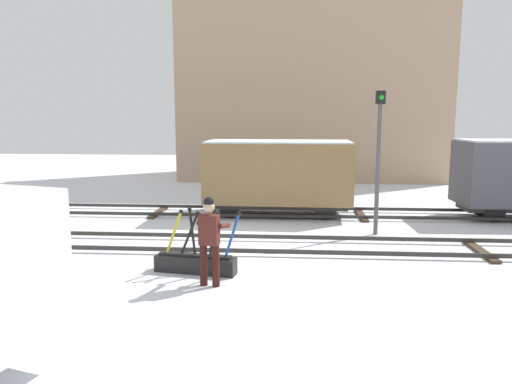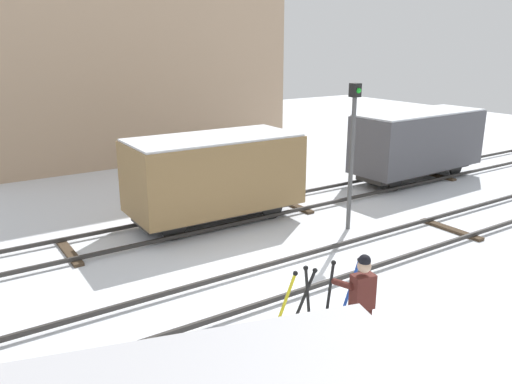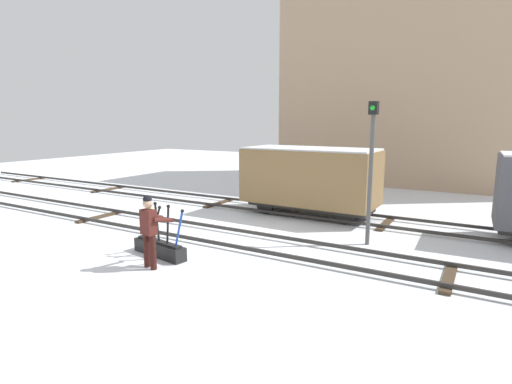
% 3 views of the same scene
% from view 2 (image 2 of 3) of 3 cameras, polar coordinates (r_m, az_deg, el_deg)
% --- Properties ---
extents(ground_plane, '(60.00, 60.00, 0.00)m').
position_cam_2_polar(ground_plane, '(11.50, 2.98, -10.02)').
color(ground_plane, silver).
extents(track_main_line, '(44.00, 1.94, 0.18)m').
position_cam_2_polar(track_main_line, '(11.45, 2.98, -9.52)').
color(track_main_line, '#2D2B28').
rests_on(track_main_line, ground_plane).
extents(track_siding_near, '(44.00, 1.94, 0.18)m').
position_cam_2_polar(track_siding_near, '(14.83, -6.84, -3.47)').
color(track_siding_near, '#2D2B28').
rests_on(track_siding_near, ground_plane).
extents(switch_lever_frame, '(1.94, 0.66, 1.45)m').
position_cam_2_polar(switch_lever_frame, '(9.45, 6.01, -14.64)').
color(switch_lever_frame, black).
rests_on(switch_lever_frame, ground_plane).
extents(rail_worker, '(0.62, 0.75, 1.81)m').
position_cam_2_polar(rail_worker, '(8.86, 11.61, -11.45)').
color(rail_worker, '#351511').
rests_on(rail_worker, ground_plane).
extents(signal_post, '(0.24, 0.32, 4.06)m').
position_cam_2_polar(signal_post, '(14.18, 10.68, 5.38)').
color(signal_post, '#4C4C4C').
rests_on(signal_post, ground_plane).
extents(apartment_building, '(14.17, 5.87, 11.97)m').
position_cam_2_polar(apartment_building, '(24.97, -14.73, 17.89)').
color(apartment_building, tan).
rests_on(apartment_building, ground_plane).
extents(freight_car_near_switch, '(5.60, 2.15, 2.62)m').
position_cam_2_polar(freight_car_near_switch, '(20.33, 17.56, 5.35)').
color(freight_car_near_switch, '#2D2B28').
rests_on(freight_car_near_switch, ground_plane).
extents(freight_car_mid_siding, '(4.93, 2.33, 2.56)m').
position_cam_2_polar(freight_car_mid_siding, '(14.73, -4.64, 1.97)').
color(freight_car_mid_siding, '#2D2B28').
rests_on(freight_car_mid_siding, ground_plane).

